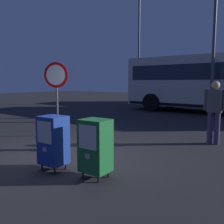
# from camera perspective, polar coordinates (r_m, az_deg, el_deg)

# --- Properties ---
(ground_plane) EXTENTS (60.00, 60.00, 0.00)m
(ground_plane) POSITION_cam_1_polar(r_m,az_deg,el_deg) (5.69, -9.52, -10.04)
(ground_plane) COLOR #262628
(fire_hydrant) EXTENTS (0.33, 0.32, 0.75)m
(fire_hydrant) POSITION_cam_1_polar(r_m,az_deg,el_deg) (6.31, -15.79, -5.23)
(fire_hydrant) COLOR silver
(fire_hydrant) RESTS_ON ground_plane
(newspaper_box_primary) EXTENTS (0.48, 0.42, 1.02)m
(newspaper_box_primary) POSITION_cam_1_polar(r_m,az_deg,el_deg) (4.81, -13.25, -6.23)
(newspaper_box_primary) COLOR black
(newspaper_box_primary) RESTS_ON ground_plane
(newspaper_box_secondary) EXTENTS (0.48, 0.42, 1.02)m
(newspaper_box_secondary) POSITION_cam_1_polar(r_m,az_deg,el_deg) (4.30, -3.81, -7.62)
(newspaper_box_secondary) COLOR black
(newspaper_box_secondary) RESTS_ON ground_plane
(stop_sign) EXTENTS (0.71, 0.31, 2.23)m
(stop_sign) POSITION_cam_1_polar(r_m,az_deg,el_deg) (7.71, -12.55, 6.37)
(stop_sign) COLOR #4C4F54
(stop_sign) RESTS_ON ground_plane
(pedestrian) EXTENTS (0.55, 0.22, 1.67)m
(pedestrian) POSITION_cam_1_polar(r_m,az_deg,el_deg) (7.10, 22.28, 0.71)
(pedestrian) COLOR #382D51
(pedestrian) RESTS_ON ground_plane
(bus_far) EXTENTS (10.68, 3.52, 3.00)m
(bus_far) POSITION_cam_1_polar(r_m,az_deg,el_deg) (18.83, 24.07, 6.46)
(bus_far) COLOR #4C5156
(bus_far) RESTS_ON ground_plane
(street_light_near_right) EXTENTS (0.32, 0.32, 6.54)m
(street_light_near_right) POSITION_cam_1_polar(r_m,az_deg,el_deg) (12.60, 22.27, 16.30)
(street_light_near_right) COLOR #4C4F54
(street_light_near_right) RESTS_ON ground_plane
(street_light_far_left) EXTENTS (0.32, 0.32, 8.46)m
(street_light_far_left) POSITION_cam_1_polar(r_m,az_deg,el_deg) (18.98, 6.18, 16.43)
(street_light_far_left) COLOR #4C4F54
(street_light_far_left) RESTS_ON ground_plane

